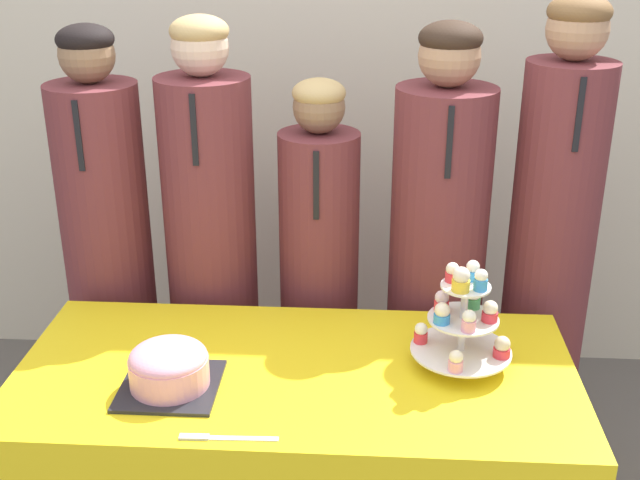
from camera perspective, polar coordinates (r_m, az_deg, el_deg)
wall_back at (r=3.31m, az=0.33°, el=13.08°), size 9.00×0.06×2.70m
table at (r=2.44m, az=-1.64°, el=-16.42°), size 1.54×0.73×0.73m
round_cake at (r=2.16m, az=-10.70°, el=-8.84°), size 0.26×0.26×0.13m
cake_knife at (r=1.99m, az=-7.70°, el=-13.77°), size 0.24×0.03×0.01m
cupcake_stand at (r=2.21m, az=10.16°, el=-5.49°), size 0.28×0.28×0.31m
student_0 at (r=2.86m, az=-14.68°, el=-1.98°), size 0.30×0.30×1.57m
student_1 at (r=2.76m, az=-7.65°, el=-1.98°), size 0.30×0.31×1.60m
student_2 at (r=2.76m, az=-0.07°, el=-3.82°), size 0.27×0.27×1.41m
student_3 at (r=2.73m, az=8.25°, el=-2.53°), size 0.32×0.32×1.59m
student_4 at (r=2.76m, az=15.96°, el=-1.68°), size 0.28×0.28×1.67m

